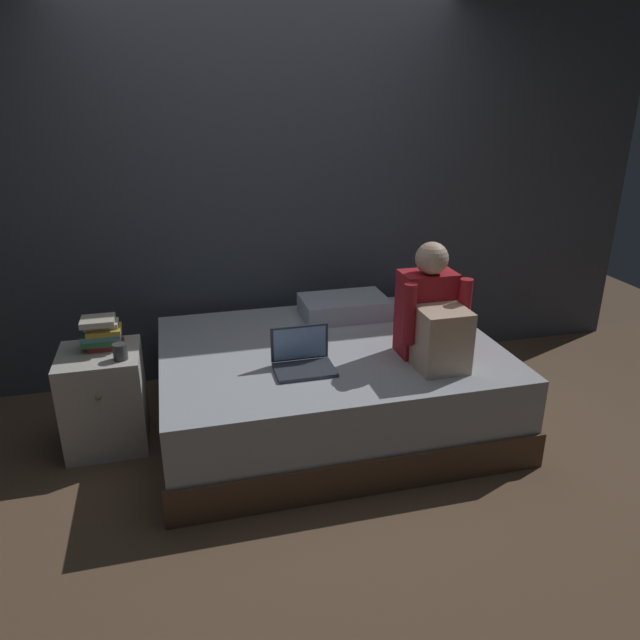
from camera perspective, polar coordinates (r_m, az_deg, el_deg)
ground_plane at (r=3.45m, az=-1.05°, el=-12.64°), size 8.00×8.00×0.00m
wall_back at (r=4.08m, az=-5.22°, el=13.11°), size 5.60×0.10×2.70m
bed at (r=3.61m, az=0.91°, el=-6.26°), size 2.00×1.50×0.51m
nightstand at (r=3.61m, az=-20.01°, el=-7.11°), size 0.44×0.46×0.57m
person_sitting at (r=3.30m, az=10.76°, el=0.29°), size 0.39×0.44×0.66m
laptop at (r=3.21m, az=-1.70°, el=-3.73°), size 0.32×0.23×0.22m
pillow at (r=3.93m, az=2.31°, el=1.28°), size 0.56×0.36×0.13m
book_stack at (r=3.50m, az=-20.25°, el=-1.19°), size 0.22×0.16×0.19m
mug at (r=3.35m, az=-18.67°, el=-2.90°), size 0.08×0.08×0.09m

